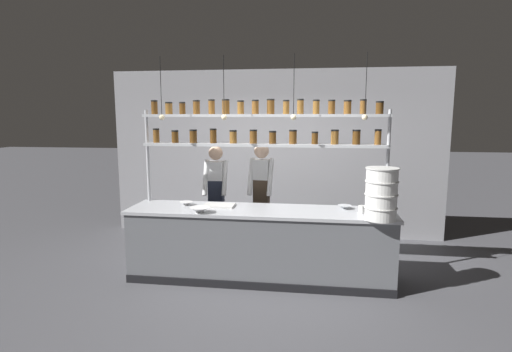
# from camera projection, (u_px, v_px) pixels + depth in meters

# --- Properties ---
(ground_plane) EXTENTS (40.00, 40.00, 0.00)m
(ground_plane) POSITION_uv_depth(u_px,v_px,m) (259.00, 278.00, 5.21)
(ground_plane) COLOR #4C4C51
(back_wall) EXTENTS (5.78, 0.12, 2.88)m
(back_wall) POSITION_uv_depth(u_px,v_px,m) (275.00, 154.00, 6.98)
(back_wall) COLOR #939399
(back_wall) RESTS_ON ground_plane
(prep_counter) EXTENTS (3.38, 0.76, 0.92)m
(prep_counter) POSITION_uv_depth(u_px,v_px,m) (259.00, 244.00, 5.14)
(prep_counter) COLOR slate
(prep_counter) RESTS_ON ground_plane
(spice_shelf_unit) EXTENTS (3.26, 0.28, 2.32)m
(spice_shelf_unit) POSITION_uv_depth(u_px,v_px,m) (263.00, 131.00, 5.25)
(spice_shelf_unit) COLOR #B7BABF
(spice_shelf_unit) RESTS_ON ground_plane
(chef_left) EXTENTS (0.36, 0.29, 1.66)m
(chef_left) POSITION_uv_depth(u_px,v_px,m) (216.00, 193.00, 5.99)
(chef_left) COLOR black
(chef_left) RESTS_ON ground_plane
(chef_center) EXTENTS (0.38, 0.31, 1.70)m
(chef_center) POSITION_uv_depth(u_px,v_px,m) (261.00, 192.00, 5.87)
(chef_center) COLOR black
(chef_center) RESTS_ON ground_plane
(container_stack) EXTENTS (0.37, 0.37, 0.60)m
(container_stack) POSITION_uv_depth(u_px,v_px,m) (381.00, 194.00, 4.52)
(container_stack) COLOR white
(container_stack) RESTS_ON prep_counter
(cutting_board) EXTENTS (0.40, 0.26, 0.02)m
(cutting_board) POSITION_uv_depth(u_px,v_px,m) (219.00, 205.00, 5.24)
(cutting_board) COLOR silver
(cutting_board) RESTS_ON prep_counter
(prep_bowl_near_left) EXTENTS (0.17, 0.17, 0.05)m
(prep_bowl_near_left) POSITION_uv_depth(u_px,v_px,m) (186.00, 203.00, 5.31)
(prep_bowl_near_left) COLOR white
(prep_bowl_near_left) RESTS_ON prep_counter
(prep_bowl_center_front) EXTENTS (0.17, 0.17, 0.05)m
(prep_bowl_center_front) POSITION_uv_depth(u_px,v_px,m) (345.00, 207.00, 5.10)
(prep_bowl_center_front) COLOR silver
(prep_bowl_center_front) RESTS_ON prep_counter
(prep_bowl_center_back) EXTENTS (0.25, 0.25, 0.07)m
(prep_bowl_center_back) POSITION_uv_depth(u_px,v_px,m) (200.00, 210.00, 4.89)
(prep_bowl_center_back) COLOR white
(prep_bowl_center_back) RESTS_ON prep_counter
(serving_cup_front) EXTENTS (0.08, 0.08, 0.09)m
(serving_cup_front) POSITION_uv_depth(u_px,v_px,m) (361.00, 209.00, 4.88)
(serving_cup_front) COLOR silver
(serving_cup_front) RESTS_ON prep_counter
(pendant_light_row) EXTENTS (2.59, 0.07, 0.79)m
(pendant_light_row) POSITION_uv_depth(u_px,v_px,m) (259.00, 113.00, 4.90)
(pendant_light_row) COLOR black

